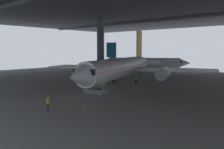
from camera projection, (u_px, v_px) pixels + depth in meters
ground_plane at (113, 88)px, 44.89m from camera, size 110.00×110.00×0.00m
hangar_structure at (153, 7)px, 53.44m from camera, size 121.00×99.00×17.56m
airplane_main at (121, 68)px, 48.72m from camera, size 37.31×37.60×12.02m
boarding_stairs at (95, 89)px, 39.42m from camera, size 4.53×2.73×4.77m
crew_worker_near_nose at (48, 103)px, 28.25m from camera, size 0.40×0.44×1.72m
crew_worker_by_stairs at (104, 85)px, 42.67m from camera, size 0.36×0.50×1.63m
airplane_distant at (142, 62)px, 76.57m from camera, size 27.30×27.54×9.56m
traffic_cone_orange at (85, 105)px, 30.06m from camera, size 0.36×0.36×0.60m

